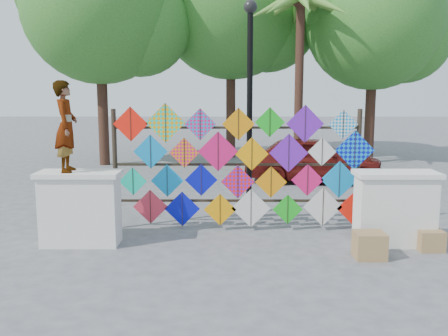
{
  "coord_description": "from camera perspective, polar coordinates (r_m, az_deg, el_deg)",
  "views": [
    {
      "loc": [
        -0.21,
        -8.53,
        2.67
      ],
      "look_at": [
        -0.23,
        0.6,
        1.21
      ],
      "focal_mm": 40.0,
      "sensor_mm": 36.0,
      "label": 1
    }
  ],
  "objects": [
    {
      "name": "cardboard_box_near",
      "position": [
        8.34,
        16.29,
        -8.47
      ],
      "size": [
        0.47,
        0.42,
        0.42
      ],
      "primitive_type": "cube",
      "color": "#8D6544",
      "rests_on": "ground"
    },
    {
      "name": "tree_east",
      "position": [
        18.96,
        17.04,
        15.68
      ],
      "size": [
        5.4,
        4.8,
        7.42
      ],
      "color": "#3F241B",
      "rests_on": "ground"
    },
    {
      "name": "tree_mid",
      "position": [
        19.81,
        1.12,
        18.07
      ],
      "size": [
        6.3,
        5.6,
        8.61
      ],
      "color": "#3F241B",
      "rests_on": "ground"
    },
    {
      "name": "parapet_right",
      "position": [
        9.05,
        18.95,
        -4.34
      ],
      "size": [
        1.4,
        0.65,
        1.28
      ],
      "color": "silver",
      "rests_on": "ground"
    },
    {
      "name": "sedan",
      "position": [
        14.58,
        10.17,
        1.01
      ],
      "size": [
        4.07,
        2.05,
        1.33
      ],
      "primitive_type": "imported",
      "rotation": [
        0.0,
        0.0,
        1.44
      ],
      "color": "#5E1310",
      "rests_on": "ground"
    },
    {
      "name": "palm_tree",
      "position": [
        16.86,
        8.74,
        16.73
      ],
      "size": [
        3.62,
        3.62,
        5.83
      ],
      "color": "#3F241B",
      "rests_on": "ground"
    },
    {
      "name": "ground",
      "position": [
        8.94,
        1.5,
        -8.32
      ],
      "size": [
        80.0,
        80.0,
        0.0
      ],
      "primitive_type": "plane",
      "color": "gray",
      "rests_on": "ground"
    },
    {
      "name": "tree_west",
      "position": [
        18.26,
        -13.76,
        17.34
      ],
      "size": [
        5.85,
        5.2,
        8.01
      ],
      "color": "#3F241B",
      "rests_on": "ground"
    },
    {
      "name": "parapet_left",
      "position": [
        8.93,
        -16.1,
        -4.38
      ],
      "size": [
        1.4,
        0.65,
        1.28
      ],
      "color": "silver",
      "rests_on": "ground"
    },
    {
      "name": "vendor_woman",
      "position": [
        8.77,
        -17.61,
        4.54
      ],
      "size": [
        0.43,
        0.6,
        1.53
      ],
      "primitive_type": "imported",
      "rotation": [
        0.0,
        0.0,
        1.69
      ],
      "color": "#99999E",
      "rests_on": "parapet_left"
    },
    {
      "name": "lamppost",
      "position": [
        10.54,
        2.96,
        9.16
      ],
      "size": [
        0.28,
        0.28,
        4.46
      ],
      "color": "black",
      "rests_on": "ground"
    },
    {
      "name": "kite_rack",
      "position": [
        9.38,
        2.15,
        0.08
      ],
      "size": [
        4.95,
        0.24,
        2.41
      ],
      "color": "black",
      "rests_on": "ground"
    },
    {
      "name": "cardboard_box_far",
      "position": [
        9.08,
        22.45,
        -7.61
      ],
      "size": [
        0.41,
        0.38,
        0.35
      ],
      "primitive_type": "cube",
      "color": "#8D6544",
      "rests_on": "ground"
    }
  ]
}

